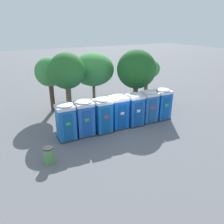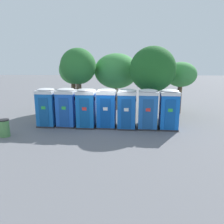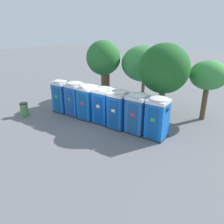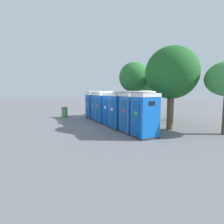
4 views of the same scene
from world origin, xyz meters
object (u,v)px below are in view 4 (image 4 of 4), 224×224
portapotty_0 (93,105)px  portapotty_3 (112,108)px  portapotty_1 (99,106)px  street_tree_3 (134,78)px  street_tree_0 (144,83)px  trash_can (65,112)px  portapotty_5 (132,112)px  street_tree_2 (171,81)px  street_tree_1 (172,73)px  portapotty_2 (104,107)px  portapotty_6 (145,114)px  portapotty_4 (120,110)px

portapotty_0 → portapotty_3: size_ratio=1.00×
portapotty_1 → portapotty_3: same height
portapotty_1 → street_tree_3: (0.11, 3.65, 2.53)m
portapotty_3 → street_tree_0: (-3.42, 5.79, 2.16)m
street_tree_0 → trash_can: bearing=-106.1°
portapotty_5 → trash_can: portapotty_5 is taller
portapotty_1 → portapotty_5: same height
portapotty_0 → trash_can: 2.96m
portapotty_3 → trash_can: size_ratio=2.54×
portapotty_5 → street_tree_0: street_tree_0 is taller
portapotty_3 → street_tree_2: size_ratio=0.51×
portapotty_0 → portapotty_3: same height
street_tree_1 → street_tree_2: size_ratio=1.08×
portapotty_2 → trash_can: size_ratio=2.54×
trash_can → portapotty_6: bearing=11.3°
portapotty_4 → street_tree_1: 4.04m
portapotty_3 → street_tree_0: size_ratio=0.54×
portapotty_1 → portapotty_2: 1.32m
portapotty_1 → street_tree_0: size_ratio=0.54×
street_tree_2 → portapotty_0: bearing=-129.6°
street_tree_1 → trash_can: (-8.90, -4.65, -3.14)m
portapotty_6 → street_tree_1: bearing=105.5°
portapotty_4 → portapotty_5: (1.32, 0.02, -0.00)m
portapotty_5 → street_tree_0: 8.75m
portapotty_6 → trash_can: size_ratio=2.54×
portapotty_2 → portapotty_6: size_ratio=1.00×
portapotty_0 → portapotty_1: same height
portapotty_4 → street_tree_3: street_tree_3 is taller
portapotty_2 → portapotty_4: same height
portapotty_5 → portapotty_3: bearing=176.9°
portapotty_2 → street_tree_2: 6.16m
street_tree_2 → street_tree_3: bearing=-150.7°
portapotty_1 → street_tree_1: bearing=22.3°
portapotty_3 → portapotty_6: same height
street_tree_0 → portapotty_1: bearing=-82.1°
portapotty_4 → street_tree_2: street_tree_2 is taller
portapotty_1 → street_tree_0: street_tree_0 is taller
portapotty_4 → trash_can: 7.32m
portapotty_0 → portapotty_5: bearing=-2.3°
street_tree_3 → portapotty_5: bearing=-37.2°
street_tree_1 → trash_can: street_tree_1 is taller
portapotty_0 → portapotty_2: size_ratio=1.00×
portapotty_3 → portapotty_4: same height
portapotty_2 → street_tree_3: street_tree_3 is taller
portapotty_0 → portapotty_1: (1.32, 0.01, -0.00)m
trash_can → street_tree_0: bearing=73.9°
portapotty_4 → trash_can: (-7.01, -1.96, -0.78)m
portapotty_6 → portapotty_2: bearing=178.2°
portapotty_1 → portapotty_6: (6.58, -0.33, 0.00)m
portapotty_1 → portapotty_3: (2.63, -0.13, -0.00)m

